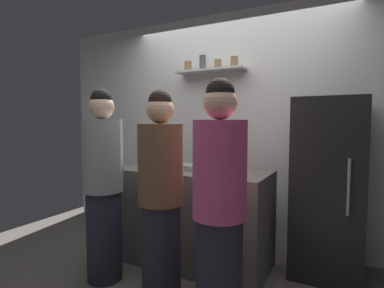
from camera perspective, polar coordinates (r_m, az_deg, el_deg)
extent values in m
cube|color=white|center=(3.53, 8.05, 2.86)|extent=(4.80, 0.10, 2.60)
cube|color=silver|center=(3.52, 3.43, 13.57)|extent=(0.81, 0.22, 0.02)
cylinder|color=olive|center=(3.65, -0.75, 14.33)|extent=(0.08, 0.08, 0.11)
cylinder|color=#4C4C51|center=(3.57, 2.01, 14.97)|extent=(0.07, 0.07, 0.17)
cylinder|color=olive|center=(3.49, 4.90, 14.69)|extent=(0.08, 0.08, 0.10)
cylinder|color=olive|center=(3.42, 7.92, 14.98)|extent=(0.08, 0.08, 0.12)
cube|color=black|center=(2.99, 24.17, -7.49)|extent=(0.59, 0.56, 1.59)
cylinder|color=#99999E|center=(2.67, 27.31, -7.20)|extent=(0.02, 0.02, 0.45)
cube|color=#66605B|center=(3.06, 0.00, -13.33)|extent=(1.48, 0.68, 0.92)
cube|color=gray|center=(2.95, -0.31, -4.36)|extent=(0.34, 0.24, 0.05)
cylinder|color=#B2B2B7|center=(2.91, 6.48, -3.82)|extent=(0.09, 0.09, 0.12)
cylinder|color=silver|center=(2.89, 6.38, -2.70)|extent=(0.04, 0.01, 0.16)
cylinder|color=silver|center=(2.88, 6.51, -2.61)|extent=(0.03, 0.02, 0.18)
cylinder|color=silver|center=(2.91, 6.70, -2.69)|extent=(0.03, 0.02, 0.16)
cylinder|color=silver|center=(2.91, 6.99, -2.76)|extent=(0.01, 0.01, 0.16)
cylinder|color=silver|center=(2.90, 6.48, -2.45)|extent=(0.01, 0.01, 0.19)
cylinder|color=silver|center=(2.92, 6.53, -2.51)|extent=(0.05, 0.02, 0.17)
cylinder|color=black|center=(2.85, -7.55, -3.35)|extent=(0.07, 0.07, 0.18)
cylinder|color=black|center=(2.83, -7.58, -0.52)|extent=(0.03, 0.03, 0.10)
cylinder|color=gold|center=(2.83, -7.59, 0.63)|extent=(0.03, 0.03, 0.02)
cylinder|color=#472814|center=(2.71, 5.77, -3.35)|extent=(0.08, 0.08, 0.22)
cylinder|color=#472814|center=(2.69, 5.79, -0.27)|extent=(0.03, 0.03, 0.07)
cylinder|color=maroon|center=(2.69, 5.80, 0.68)|extent=(0.04, 0.04, 0.02)
cylinder|color=#19471E|center=(3.11, -6.68, -2.39)|extent=(0.07, 0.07, 0.22)
cylinder|color=#19471E|center=(3.09, -6.71, 0.33)|extent=(0.03, 0.03, 0.08)
cylinder|color=black|center=(3.09, -6.71, 1.19)|extent=(0.03, 0.03, 0.02)
cylinder|color=silver|center=(3.38, -9.07, -2.34)|extent=(0.08, 0.08, 0.17)
cylinder|color=silver|center=(3.37, -9.09, -0.75)|extent=(0.04, 0.04, 0.02)
cylinder|color=yellow|center=(3.37, -9.10, -0.42)|extent=(0.05, 0.05, 0.02)
cylinder|color=#262633|center=(2.48, -5.79, -19.56)|extent=(0.30, 0.30, 0.76)
cylinder|color=brown|center=(2.29, -5.92, -3.75)|extent=(0.34, 0.34, 0.60)
sphere|color=#D8AD8C|center=(2.27, -6.00, 6.40)|extent=(0.21, 0.21, 0.21)
sphere|color=black|center=(2.28, -6.01, 7.96)|extent=(0.18, 0.18, 0.18)
cylinder|color=#262633|center=(2.87, -16.12, -16.12)|extent=(0.30, 0.30, 0.78)
cylinder|color=gray|center=(2.71, -16.42, -2.08)|extent=(0.34, 0.34, 0.62)
sphere|color=#D8AD8C|center=(2.70, -16.60, 6.72)|extent=(0.21, 0.21, 0.21)
sphere|color=black|center=(2.70, -16.63, 8.06)|extent=(0.18, 0.18, 0.18)
cylinder|color=#262633|center=(2.13, 5.08, -23.55)|extent=(0.30, 0.30, 0.78)
cylinder|color=#D14C7F|center=(1.91, 5.22, -4.74)|extent=(0.34, 0.34, 0.61)
sphere|color=#D8AD8C|center=(1.89, 5.30, 7.71)|extent=(0.21, 0.21, 0.21)
sphere|color=black|center=(1.89, 5.31, 9.61)|extent=(0.18, 0.18, 0.18)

